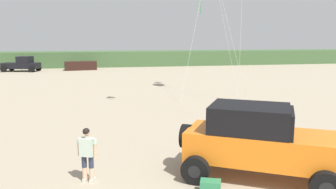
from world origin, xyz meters
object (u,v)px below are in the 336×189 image
object	(u,v)px
jeep	(258,140)
person_watching	(87,152)
distant_pickup	(22,64)
distant_sedan	(81,66)
cooler_box	(210,187)

from	to	relation	value
jeep	person_watching	bearing A→B (deg)	171.58
distant_pickup	person_watching	bearing A→B (deg)	-75.90
person_watching	distant_sedan	distance (m)	37.79
jeep	cooler_box	size ratio (longest dim) A/B	8.88
jeep	cooler_box	bearing A→B (deg)	-157.42
jeep	distant_pickup	size ratio (longest dim) A/B	1.01
cooler_box	distant_pickup	xyz separation A→B (m)	(-12.66, 38.63, 0.75)
jeep	cooler_box	xyz separation A→B (m)	(-1.74, -0.73, -1.01)
jeep	cooler_box	world-z (taller)	jeep
person_watching	distant_sedan	size ratio (longest dim) A/B	0.40
jeep	distant_pickup	xyz separation A→B (m)	(-14.40, 37.91, -0.26)
distant_pickup	jeep	bearing A→B (deg)	-69.20
jeep	distant_pickup	world-z (taller)	jeep
cooler_box	distant_pickup	size ratio (longest dim) A/B	0.11
person_watching	cooler_box	size ratio (longest dim) A/B	2.98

